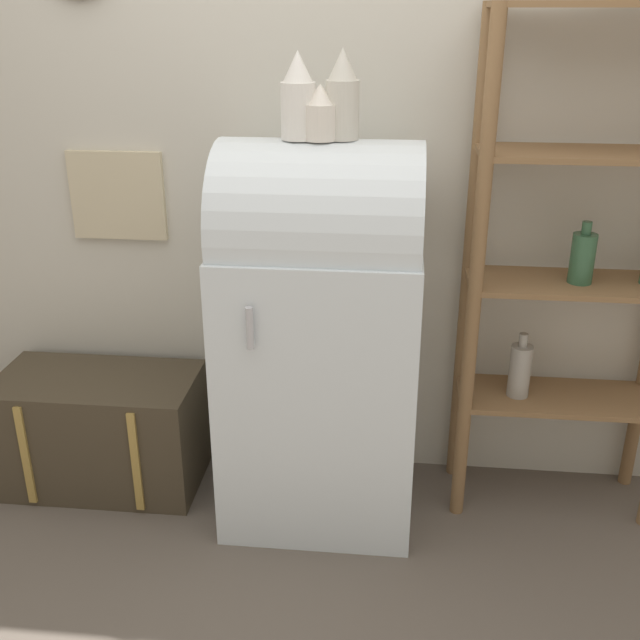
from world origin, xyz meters
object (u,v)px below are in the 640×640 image
Objects in this scene: refrigerator at (320,332)px; vase_left at (298,99)px; vase_right at (342,97)px; vase_center at (320,114)px; suitcase_trunk at (101,430)px.

refrigerator is 0.80m from vase_left.
refrigerator is 0.81m from vase_right.
vase_right is (0.07, 0.02, 0.05)m from vase_center.
refrigerator is 8.16× the size of vase_center.
vase_left reaches higher than refrigerator.
vase_left is (0.82, -0.06, 1.29)m from suitcase_trunk.
vase_left is 0.08m from vase_center.
vase_center is (0.89, -0.06, 1.25)m from suitcase_trunk.
vase_right reaches higher than vase_left.
vase_right is (0.14, 0.02, 0.00)m from vase_left.
vase_right reaches higher than suitcase_trunk.
refrigerator is 5.17× the size of vase_left.
suitcase_trunk is 2.78× the size of vase_right.
vase_right is at bearing 6.53° from vase_left.
vase_center is (0.07, -0.00, -0.05)m from vase_left.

